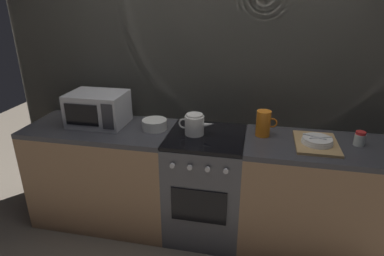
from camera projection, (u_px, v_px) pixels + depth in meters
The scene contains 11 objects.
ground_plane at pixel (205, 229), 2.87m from camera, with size 8.00×8.00×0.00m, color #6B6054.
back_wall at pixel (213, 87), 2.71m from camera, with size 3.60×0.05×2.40m.
counter_left at pixel (105, 174), 2.87m from camera, with size 1.20×0.60×0.90m.
stove_unit at pixel (205, 185), 2.70m from camera, with size 0.60×0.63×0.90m.
counter_right at pixel (320, 198), 2.53m from camera, with size 1.20×0.60×0.90m.
microwave at pixel (98, 109), 2.70m from camera, with size 0.46×0.35×0.27m.
kettle at pixel (195, 125), 2.51m from camera, with size 0.28×0.15×0.17m.
mixing_bowl at pixel (155, 124), 2.63m from camera, with size 0.20×0.20×0.08m, color silver.
pitcher at pixel (263, 123), 2.48m from camera, with size 0.16×0.11×0.20m.
dish_pile at pixel (317, 142), 2.35m from camera, with size 0.30×0.40×0.07m.
spice_jar at pixel (360, 139), 2.34m from camera, with size 0.08×0.08×0.10m.
Camera 1 is at (0.37, -2.29, 1.91)m, focal length 30.44 mm.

